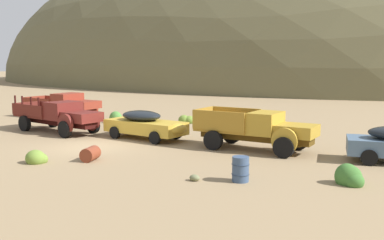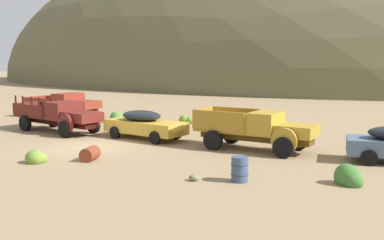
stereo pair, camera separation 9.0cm
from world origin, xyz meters
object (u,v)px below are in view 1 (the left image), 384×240
truck_oxblood (62,116)px  oil_drum_by_truck (241,169)px  truck_rust_red (67,105)px  oil_drum_tipped (90,154)px  truck_mustard (263,130)px  car_faded_yellow (147,124)px

truck_oxblood → oil_drum_by_truck: truck_oxblood is taller
truck_rust_red → truck_oxblood: 7.17m
truck_oxblood → oil_drum_tipped: (7.08, -4.39, -0.70)m
truck_rust_red → truck_mustard: size_ratio=1.09×
oil_drum_tipped → truck_mustard: bearing=49.9°
truck_rust_red → oil_drum_tipped: 15.44m
oil_drum_by_truck → truck_mustard: bearing=107.7°
truck_oxblood → oil_drum_tipped: bearing=-28.5°
oil_drum_by_truck → truck_oxblood: bearing=165.3°
truck_oxblood → oil_drum_by_truck: 14.55m
truck_rust_red → oil_drum_by_truck: truck_rust_red is taller
truck_oxblood → oil_drum_tipped: size_ratio=6.32×
truck_mustard → oil_drum_tipped: size_ratio=5.65×
car_faded_yellow → truck_mustard: size_ratio=0.84×
oil_drum_by_truck → oil_drum_tipped: 7.02m
truck_oxblood → oil_drum_tipped: 8.35m
truck_rust_red → truck_mustard: bearing=-12.6°
truck_rust_red → truck_oxblood: (5.30, -4.82, -0.01)m
truck_rust_red → truck_oxblood: size_ratio=0.97×
truck_oxblood → truck_mustard: (12.30, 1.82, 0.01)m
truck_mustard → oil_drum_tipped: (-5.23, -6.21, -0.71)m
truck_rust_red → truck_mustard: (17.61, -2.99, -0.00)m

